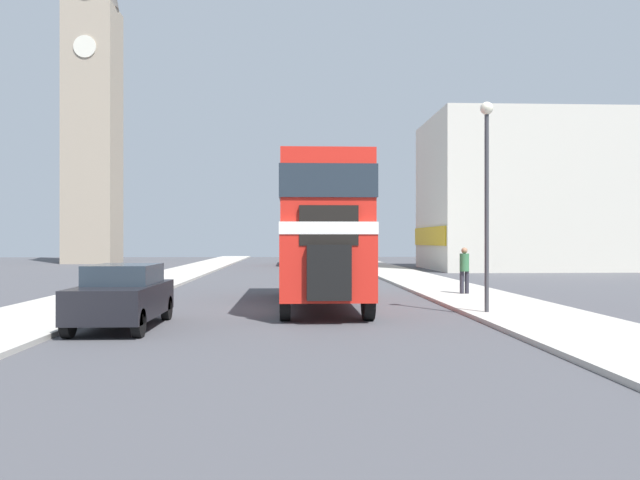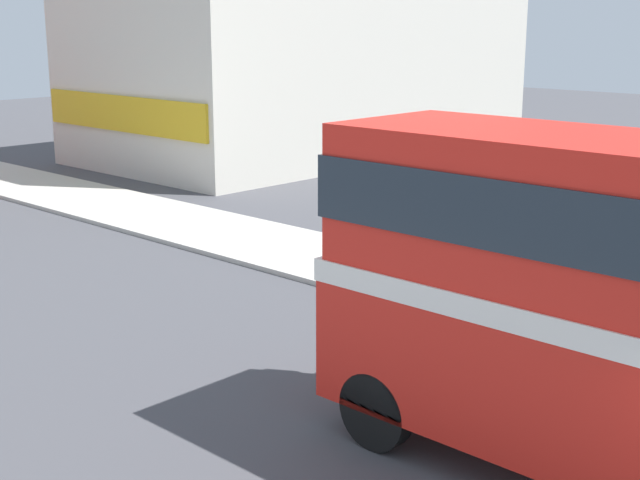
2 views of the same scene
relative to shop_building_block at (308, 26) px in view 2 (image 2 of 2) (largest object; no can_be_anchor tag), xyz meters
name	(u,v)px [view 2 (image 2 of 2)]	position (x,y,z in m)	size (l,w,h in m)	color
shop_building_block	(308,26)	(0.00, 0.00, 0.00)	(19.64, 10.21, 10.97)	beige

